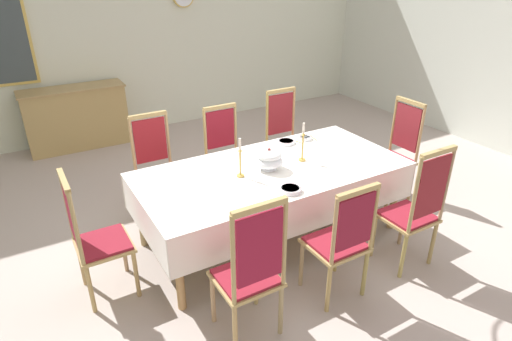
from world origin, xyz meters
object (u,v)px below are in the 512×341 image
at_px(chair_north_c, 285,136).
at_px(spoon_secondary, 312,136).
at_px(chair_north_b, 226,152).
at_px(bowl_far_left, 290,189).
at_px(candlestick_west, 240,161).
at_px(bowl_near_left, 286,142).
at_px(candlestick_east, 303,145).
at_px(chair_south_c, 415,208).
at_px(chair_north_a, 157,166).
at_px(bowl_near_right, 305,138).
at_px(soup_tureen, 269,159).
at_px(sideboard, 77,118).
at_px(dining_table, 272,175).
at_px(chair_south_b, 341,240).
at_px(chair_head_west, 93,237).
at_px(chair_head_east, 396,151).
at_px(chair_south_a, 251,270).
at_px(spoon_primary, 294,140).

bearing_deg(chair_north_c, spoon_secondary, 87.47).
relative_size(chair_north_b, bowl_far_left, 5.66).
bearing_deg(candlestick_west, spoon_secondary, 21.85).
xyz_separation_m(chair_north_b, bowl_near_left, (0.45, -0.56, 0.23)).
xyz_separation_m(chair_north_b, candlestick_east, (0.33, -1.01, 0.37)).
distance_m(chair_south_c, bowl_far_left, 1.11).
bearing_deg(chair_north_a, bowl_near_right, 159.29).
distance_m(chair_south_c, soup_tureen, 1.36).
xyz_separation_m(chair_south_c, bowl_near_right, (-0.13, 1.45, 0.19)).
xyz_separation_m(soup_tureen, sideboard, (-1.18, 3.46, -0.41)).
relative_size(chair_north_a, chair_north_c, 0.97).
bearing_deg(chair_north_a, dining_table, 128.94).
bearing_deg(bowl_far_left, bowl_near_left, 57.94).
xyz_separation_m(chair_south_b, candlestick_east, (0.33, 1.01, 0.37)).
relative_size(chair_north_c, bowl_near_left, 6.15).
height_order(chair_north_b, chair_head_west, chair_head_west).
relative_size(dining_table, chair_head_east, 2.19).
distance_m(bowl_near_left, sideboard, 3.46).
bearing_deg(chair_south_b, candlestick_west, 109.36).
bearing_deg(chair_south_a, chair_south_b, 0.51).
distance_m(chair_south_a, candlestick_east, 1.58).
bearing_deg(chair_head_west, chair_south_a, 40.23).
xyz_separation_m(dining_table, sideboard, (-1.22, 3.46, -0.24)).
bearing_deg(chair_south_c, chair_head_west, 157.98).
bearing_deg(chair_head_west, dining_table, 90.00).
bearing_deg(chair_head_west, candlestick_east, 90.00).
distance_m(chair_north_a, spoon_secondary, 1.73).
relative_size(chair_south_c, sideboard, 0.83).
distance_m(chair_south_a, chair_head_east, 2.69).
bearing_deg(candlestick_west, chair_north_c, 40.66).
xyz_separation_m(chair_north_a, spoon_secondary, (1.62, -0.55, 0.20)).
xyz_separation_m(chair_north_a, bowl_far_left, (0.70, -1.47, 0.22)).
xyz_separation_m(chair_south_a, candlestick_west, (0.47, 1.01, 0.32)).
relative_size(candlestick_east, bowl_near_right, 2.64).
xyz_separation_m(chair_north_a, chair_head_east, (2.49, -1.01, 0.01)).
bearing_deg(chair_head_east, bowl_near_right, 65.89).
relative_size(chair_head_west, bowl_far_left, 5.87).
relative_size(dining_table, bowl_near_left, 13.54).
bearing_deg(chair_south_a, bowl_near_left, 48.92).
xyz_separation_m(chair_north_b, sideboard, (-1.23, 2.45, -0.10)).
bearing_deg(chair_south_a, bowl_near_right, 43.71).
height_order(soup_tureen, candlestick_west, candlestick_west).
bearing_deg(candlestick_west, bowl_far_left, -63.60).
height_order(chair_head_west, soup_tureen, chair_head_west).
distance_m(soup_tureen, bowl_far_left, 0.48).
bearing_deg(chair_south_a, chair_head_east, 22.14).
xyz_separation_m(chair_south_a, bowl_far_left, (0.70, 0.55, 0.20)).
relative_size(chair_north_a, chair_south_c, 0.94).
height_order(chair_north_c, chair_head_east, chair_head_east).
bearing_deg(spoon_primary, spoon_secondary, -16.87).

